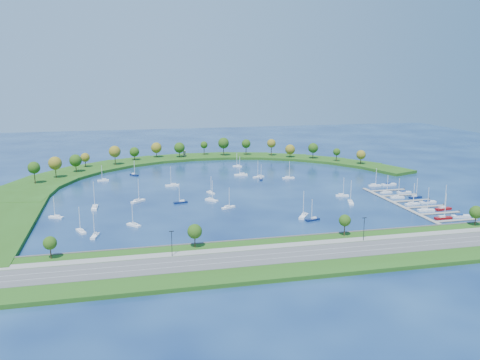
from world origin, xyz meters
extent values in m
plane|color=#081947|center=(0.00, 0.00, 0.00)|extent=(700.00, 700.00, 0.00)
cube|color=#275015|center=(0.00, -124.00, 0.80)|extent=(420.00, 42.00, 1.60)
cube|color=#474442|center=(0.00, -102.50, 0.90)|extent=(420.00, 1.20, 1.80)
cube|color=#515154|center=(0.00, -124.00, 1.66)|extent=(420.00, 16.00, 0.12)
cube|color=gray|center=(0.00, -113.00, 1.66)|extent=(420.00, 5.00, 0.12)
cube|color=silver|center=(0.00, -126.50, 1.73)|extent=(420.00, 0.15, 0.02)
cube|color=silver|center=(0.00, -121.50, 1.73)|extent=(420.00, 0.15, 0.02)
cylinder|color=#382314|center=(-95.00, -107.00, 4.05)|extent=(0.56, 0.56, 4.90)
sphere|color=#254511|center=(-95.00, -107.00, 7.54)|extent=(5.20, 5.20, 5.20)
cylinder|color=#382314|center=(-40.00, -107.00, 4.22)|extent=(0.56, 0.56, 5.25)
sphere|color=#254511|center=(-40.00, -107.00, 8.05)|extent=(6.00, 6.00, 6.00)
cylinder|color=#382314|center=(25.00, -107.00, 4.40)|extent=(0.56, 0.56, 5.60)
sphere|color=#254511|center=(25.00, -107.00, 8.24)|extent=(5.20, 5.20, 5.20)
cylinder|color=#382314|center=(90.00, -107.00, 4.05)|extent=(0.56, 0.56, 4.90)
sphere|color=#254511|center=(90.00, -107.00, 7.70)|extent=(6.00, 6.00, 6.00)
cylinder|color=black|center=(-50.00, -115.00, 6.60)|extent=(0.24, 0.24, 10.00)
cylinder|color=black|center=(30.00, -115.00, 6.60)|extent=(0.24, 0.24, 10.00)
cube|color=#275015|center=(-126.75, 7.81, 1.00)|extent=(43.73, 48.72, 2.00)
cube|color=#275015|center=(-118.83, 37.57, 1.00)|extent=(50.23, 54.30, 2.00)
cube|color=#275015|center=(-104.03, 64.58, 1.00)|extent=(54.07, 56.09, 2.00)
cube|color=#275015|center=(-83.21, 87.27, 1.00)|extent=(55.20, 54.07, 2.00)
cube|color=#275015|center=(-57.57, 104.32, 1.00)|extent=(53.65, 48.47, 2.00)
cube|color=#275015|center=(-28.60, 114.76, 1.00)|extent=(49.62, 39.75, 2.00)
cube|color=#275015|center=(2.03, 117.98, 1.00)|extent=(44.32, 29.96, 2.00)
cube|color=#275015|center=(32.54, 113.79, 1.00)|extent=(49.49, 38.05, 2.00)
cube|color=#275015|center=(61.17, 102.44, 1.00)|extent=(51.13, 44.12, 2.00)
cube|color=#275015|center=(86.25, 84.58, 1.00)|extent=(49.19, 47.96, 2.00)
cube|color=#275015|center=(106.34, 61.24, 1.00)|extent=(43.90, 49.49, 2.00)
cube|color=#275015|center=(120.28, 33.78, 1.00)|extent=(35.67, 48.74, 2.00)
cylinder|color=#382314|center=(-121.27, 33.33, 6.33)|extent=(0.56, 0.56, 8.67)
sphere|color=#254511|center=(-121.27, 33.33, 12.20)|extent=(7.67, 7.67, 7.67)
cylinder|color=#382314|center=(-110.47, 48.83, 6.07)|extent=(0.56, 0.56, 8.15)
sphere|color=brown|center=(-110.47, 48.83, 11.91)|extent=(8.84, 8.84, 8.84)
cylinder|color=#382314|center=(-99.03, 67.23, 5.25)|extent=(0.56, 0.56, 6.50)
sphere|color=#254511|center=(-99.03, 67.23, 10.22)|extent=(8.61, 8.61, 8.61)
cylinder|color=#382314|center=(-93.67, 84.95, 4.96)|extent=(0.56, 0.56, 5.93)
sphere|color=brown|center=(-93.67, 84.95, 9.27)|extent=(6.70, 6.70, 6.70)
cylinder|color=#382314|center=(-72.32, 89.58, 6.22)|extent=(0.56, 0.56, 8.44)
sphere|color=brown|center=(-72.32, 89.58, 12.21)|extent=(8.82, 8.82, 8.82)
cylinder|color=#382314|center=(-57.39, 108.03, 4.55)|extent=(0.56, 0.56, 5.10)
sphere|color=#254511|center=(-57.39, 108.03, 8.63)|extent=(7.67, 7.67, 7.67)
cylinder|color=#382314|center=(-39.31, 117.53, 5.10)|extent=(0.56, 0.56, 6.20)
sphere|color=brown|center=(-39.31, 117.53, 9.96)|extent=(8.80, 8.80, 8.80)
cylinder|color=#382314|center=(-20.76, 113.77, 5.09)|extent=(0.56, 0.56, 6.19)
sphere|color=#254511|center=(-20.76, 113.77, 9.96)|extent=(8.84, 8.84, 8.84)
cylinder|color=#382314|center=(1.03, 121.52, 5.64)|extent=(0.56, 0.56, 7.27)
sphere|color=#254511|center=(1.03, 121.52, 10.49)|extent=(6.09, 6.09, 6.09)
cylinder|color=#382314|center=(16.22, 113.22, 6.41)|extent=(0.56, 0.56, 8.82)
sphere|color=#254511|center=(16.22, 113.22, 12.66)|extent=(9.22, 9.22, 9.22)
cylinder|color=#382314|center=(35.51, 112.29, 6.08)|extent=(0.56, 0.56, 8.15)
sphere|color=#254511|center=(35.51, 112.29, 11.66)|extent=(7.55, 7.55, 7.55)
cylinder|color=#382314|center=(55.19, 103.47, 6.53)|extent=(0.56, 0.56, 9.05)
sphere|color=brown|center=(55.19, 103.47, 12.52)|extent=(7.35, 7.35, 7.35)
cylinder|color=#382314|center=(68.03, 92.66, 4.43)|extent=(0.56, 0.56, 4.86)
sphere|color=brown|center=(68.03, 92.66, 8.51)|extent=(8.24, 8.24, 8.24)
cylinder|color=#382314|center=(84.00, 82.06, 5.55)|extent=(0.56, 0.56, 7.10)
sphere|color=#254511|center=(84.00, 82.06, 10.73)|extent=(8.12, 8.12, 8.12)
cylinder|color=#382314|center=(97.60, 66.21, 5.13)|extent=(0.56, 0.56, 6.27)
sphere|color=#254511|center=(97.60, 66.21, 9.41)|extent=(5.73, 5.73, 5.73)
cylinder|color=#382314|center=(110.42, 50.01, 4.90)|extent=(0.56, 0.56, 5.81)
sphere|color=brown|center=(110.42, 50.01, 9.24)|extent=(7.16, 7.16, 7.16)
cylinder|color=gray|center=(-16.12, 118.89, 4.17)|extent=(2.20, 2.20, 4.33)
cylinder|color=gray|center=(-16.12, 118.89, 6.48)|extent=(2.60, 2.60, 0.30)
cube|color=gray|center=(78.00, -61.00, 0.35)|extent=(2.20, 82.00, 0.40)
cube|color=gray|center=(90.10, -94.00, 0.35)|extent=(22.00, 2.00, 0.40)
cylinder|color=#382314|center=(101.00, -94.00, 0.60)|extent=(0.36, 0.36, 1.60)
cube|color=gray|center=(90.10, -80.80, 0.35)|extent=(22.00, 2.00, 0.40)
cylinder|color=#382314|center=(101.00, -80.80, 0.60)|extent=(0.36, 0.36, 1.60)
cube|color=gray|center=(90.10, -67.60, 0.35)|extent=(22.00, 2.00, 0.40)
cylinder|color=#382314|center=(101.00, -67.60, 0.60)|extent=(0.36, 0.36, 1.60)
cube|color=gray|center=(90.10, -54.40, 0.35)|extent=(22.00, 2.00, 0.40)
cylinder|color=#382314|center=(101.00, -54.40, 0.60)|extent=(0.36, 0.36, 1.60)
cube|color=gray|center=(90.10, -41.20, 0.35)|extent=(22.00, 2.00, 0.40)
cylinder|color=#382314|center=(101.00, -41.20, 0.60)|extent=(0.36, 0.36, 1.60)
cube|color=gray|center=(90.10, -28.00, 0.35)|extent=(22.00, 2.00, 0.40)
cylinder|color=#382314|center=(101.00, -28.00, 0.60)|extent=(0.36, 0.36, 1.60)
cube|color=#0B1945|center=(-36.72, -28.94, 0.46)|extent=(7.86, 3.47, 0.91)
cube|color=silver|center=(-35.97, -28.80, 1.23)|extent=(2.88, 1.95, 0.64)
cylinder|color=silver|center=(-37.32, -29.05, 6.04)|extent=(0.32, 0.32, 10.26)
cube|color=#0B1945|center=(23.33, 21.05, 0.43)|extent=(3.87, 7.50, 0.87)
cube|color=silver|center=(23.52, 21.74, 1.17)|extent=(2.04, 2.81, 0.61)
cylinder|color=silver|center=(23.17, 20.49, 5.74)|extent=(0.32, 0.32, 9.75)
cube|color=#0B1945|center=(22.08, -77.21, 0.44)|extent=(7.69, 3.99, 0.89)
cube|color=silver|center=(22.79, -77.01, 1.20)|extent=(2.89, 2.09, 0.62)
cylinder|color=silver|center=(21.51, -77.37, 5.88)|extent=(0.32, 0.32, 9.99)
cube|color=white|center=(54.55, -50.88, 0.52)|extent=(5.07, 9.07, 1.05)
cube|color=silver|center=(54.28, -51.71, 1.42)|extent=(2.59, 3.44, 0.73)
cylinder|color=silver|center=(54.77, -50.22, 6.95)|extent=(0.32, 0.32, 11.80)
cube|color=white|center=(-80.03, 40.47, 0.44)|extent=(7.41, 2.08, 0.89)
cube|color=silver|center=(-79.29, 40.47, 1.20)|extent=(2.59, 1.45, 0.62)
cylinder|color=silver|center=(-80.62, 40.47, 5.89)|extent=(0.32, 0.32, 10.00)
cube|color=white|center=(23.43, 27.79, 0.49)|extent=(8.43, 4.91, 0.98)
cube|color=silver|center=(24.19, 28.07, 1.32)|extent=(3.22, 2.47, 0.68)
cylinder|color=silver|center=(22.81, 27.57, 6.47)|extent=(0.32, 0.32, 10.99)
cube|color=white|center=(-86.67, -71.03, 0.48)|extent=(5.15, 8.27, 0.96)
cube|color=silver|center=(-86.36, -71.77, 1.30)|extent=(2.53, 3.20, 0.67)
cylinder|color=silver|center=(-86.91, -70.44, 6.38)|extent=(0.32, 0.32, 10.83)
cube|color=white|center=(18.47, 70.46, 0.44)|extent=(7.25, 5.57, 0.87)
cube|color=silver|center=(19.09, 70.07, 1.18)|extent=(2.91, 2.56, 0.61)
cylinder|color=silver|center=(17.97, 70.76, 5.78)|extent=(0.32, 0.32, 9.82)
cube|color=white|center=(19.68, -71.05, 0.56)|extent=(7.38, 9.16, 1.12)
cube|color=silver|center=(20.20, -70.28, 1.51)|extent=(3.34, 3.72, 0.78)
cylinder|color=silver|center=(19.26, -71.67, 7.40)|extent=(0.32, 0.32, 12.56)
cube|color=#0B1945|center=(-59.46, 54.74, 0.43)|extent=(6.06, 6.88, 0.86)
cube|color=silver|center=(-59.90, 55.30, 1.17)|extent=(2.67, 2.85, 0.60)
cylinder|color=silver|center=(-59.10, 54.29, 5.72)|extent=(0.32, 0.32, 9.71)
cube|color=white|center=(42.25, 19.82, 0.49)|extent=(8.26, 2.45, 0.99)
cube|color=silver|center=(41.42, 19.81, 1.33)|extent=(2.90, 1.66, 0.69)
cylinder|color=silver|center=(42.90, 19.84, 6.53)|extent=(0.32, 0.32, 11.09)
cube|color=white|center=(-63.13, -66.62, 0.46)|extent=(6.73, 7.21, 0.93)
cube|color=silver|center=(-62.62, -67.19, 1.25)|extent=(2.92, 3.02, 0.65)
cylinder|color=silver|center=(-63.54, -66.16, 6.13)|extent=(0.32, 0.32, 10.42)
cube|color=white|center=(56.76, -35.02, 0.46)|extent=(7.87, 3.51, 0.91)
cube|color=silver|center=(56.02, -34.88, 1.23)|extent=(2.89, 1.96, 0.64)
cylinder|color=silver|center=(57.36, -35.13, 6.05)|extent=(0.32, 0.32, 10.27)
cube|color=white|center=(-16.60, -10.64, 0.44)|extent=(4.16, 7.53, 0.87)
cube|color=silver|center=(-16.83, -9.95, 1.18)|extent=(2.13, 2.85, 0.61)
cylinder|color=silver|center=(-16.42, -11.19, 5.77)|extent=(0.32, 0.32, 9.79)
cube|color=white|center=(-59.51, -21.47, 0.54)|extent=(8.41, 7.80, 1.08)
cube|color=silver|center=(-60.18, -22.07, 1.45)|extent=(3.52, 3.39, 0.75)
cylinder|color=silver|center=(-58.97, -21.00, 7.13)|extent=(0.32, 0.32, 12.12)
cube|color=white|center=(-13.23, -45.66, 0.46)|extent=(7.87, 5.46, 0.93)
cube|color=silver|center=(-13.92, -46.01, 1.25)|extent=(3.10, 2.58, 0.65)
cylinder|color=silver|center=(-12.68, -45.38, 6.15)|extent=(0.32, 0.32, 10.44)
cube|color=white|center=(13.12, 37.26, 0.56)|extent=(9.43, 3.07, 1.12)
cube|color=silver|center=(14.05, 37.22, 1.51)|extent=(3.35, 1.99, 0.78)
cylinder|color=silver|center=(12.38, 37.30, 7.40)|extent=(0.32, 0.32, 12.57)
cube|color=white|center=(-100.28, -44.36, 0.45)|extent=(7.62, 5.46, 0.90)
cube|color=silver|center=(-99.62, -44.72, 1.22)|extent=(3.02, 2.56, 0.63)
cylinder|color=silver|center=(-100.81, -44.07, 5.98)|extent=(0.32, 0.32, 10.16)
cube|color=white|center=(-37.03, 14.40, 0.52)|extent=(8.90, 3.31, 1.04)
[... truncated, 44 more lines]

